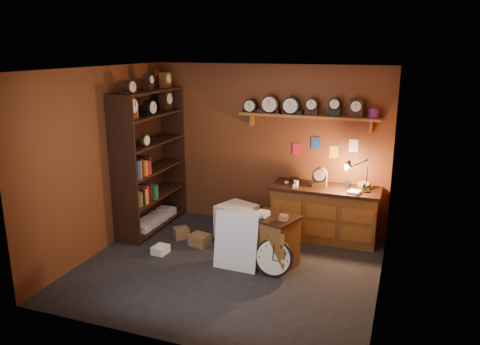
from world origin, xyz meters
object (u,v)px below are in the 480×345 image
object	(u,v)px
low_cabinet	(273,239)
shelving_unit	(148,155)
big_round_clock	(274,258)
workbench	(325,210)

from	to	relation	value
low_cabinet	shelving_unit	bearing A→B (deg)	-177.88
low_cabinet	big_round_clock	bearing A→B (deg)	-51.07
shelving_unit	workbench	size ratio (longest dim) A/B	1.54
big_round_clock	low_cabinet	bearing A→B (deg)	109.78
shelving_unit	workbench	bearing A→B (deg)	9.87
low_cabinet	big_round_clock	world-z (taller)	low_cabinet
workbench	big_round_clock	bearing A→B (deg)	-105.18
shelving_unit	low_cabinet	bearing A→B (deg)	-17.03
workbench	big_round_clock	distance (m)	1.56
shelving_unit	workbench	distance (m)	2.99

